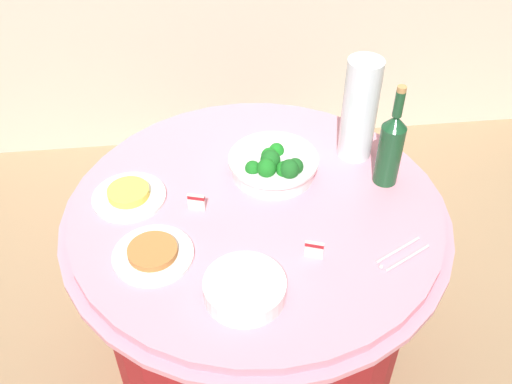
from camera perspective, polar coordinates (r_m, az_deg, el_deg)
name	(u,v)px	position (r m, az deg, el deg)	size (l,w,h in m)	color
ground_plane	(256,346)	(2.29, 0.00, -14.96)	(6.00, 6.00, 0.00)	#9E7F5B
buffet_table	(256,283)	(1.98, 0.00, -8.99)	(1.16, 1.16, 0.74)	maroon
broccoli_bowl	(274,165)	(1.79, 1.78, 2.68)	(0.28, 0.28, 0.11)	white
plate_stack	(245,289)	(1.47, -1.11, -9.49)	(0.21, 0.21, 0.05)	white
wine_bottle	(391,147)	(1.76, 13.12, 4.33)	(0.07, 0.07, 0.34)	#174726
decorative_fruit_vase	(359,114)	(1.84, 10.11, 7.54)	(0.11, 0.11, 0.34)	silver
serving_tongs	(401,255)	(1.62, 14.07, -6.05)	(0.16, 0.11, 0.01)	silver
food_plate_peanuts	(153,253)	(1.59, -10.11, -5.98)	(0.22, 0.22, 0.03)	white
food_plate_fried_egg	(129,195)	(1.77, -12.41, -0.30)	(0.22, 0.22, 0.04)	white
label_placard_front	(314,249)	(1.56, 5.75, -5.59)	(0.05, 0.02, 0.05)	white
label_placard_mid	(196,202)	(1.69, -5.90, -1.04)	(0.05, 0.02, 0.05)	white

